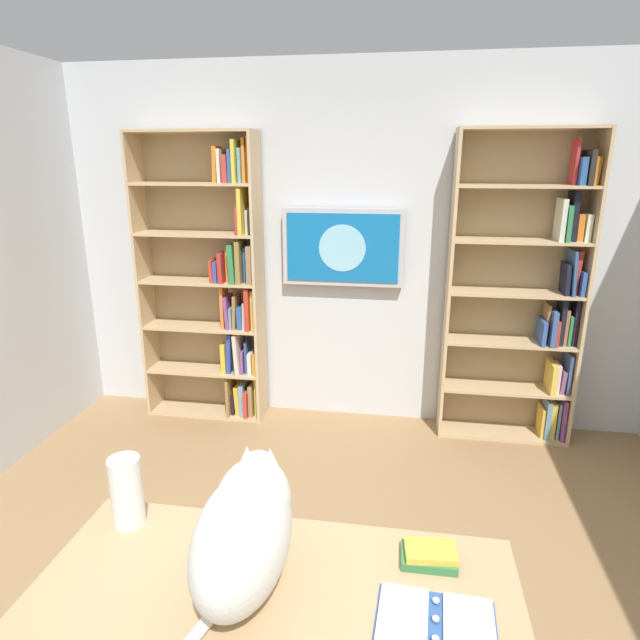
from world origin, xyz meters
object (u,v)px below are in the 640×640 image
at_px(cat, 246,527).
at_px(desk_book_stack, 429,555).
at_px(bookshelf_right, 217,285).
at_px(wall_mounted_tv, 343,247).
at_px(paper_towel_roll, 127,491).
at_px(bookshelf_left, 528,296).
at_px(desk, 275,622).
at_px(open_binder, 436,621).

xyz_separation_m(cat, desk_book_stack, (-0.55, -0.16, -0.16)).
xyz_separation_m(bookshelf_right, cat, (-1.00, 2.57, -0.12)).
height_order(wall_mounted_tv, cat, wall_mounted_tv).
distance_m(wall_mounted_tv, paper_towel_roll, 2.55).
bearing_deg(bookshelf_left, desk, 65.01).
xyz_separation_m(wall_mounted_tv, desk_book_stack, (-0.58, 2.49, -0.59)).
relative_size(bookshelf_right, desk, 1.51).
xyz_separation_m(bookshelf_left, desk_book_stack, (0.75, 2.41, -0.29)).
bearing_deg(cat, paper_towel_roll, -21.44).
relative_size(wall_mounted_tv, desk, 0.61).
bearing_deg(paper_towel_roll, bookshelf_right, -77.91).
bearing_deg(bookshelf_right, bookshelf_left, -179.90).
xyz_separation_m(wall_mounted_tv, desk, (-0.12, 2.69, -0.73)).
bearing_deg(bookshelf_left, cat, 63.10).
height_order(bookshelf_left, desk_book_stack, bookshelf_left).
height_order(wall_mounted_tv, desk, wall_mounted_tv).
bearing_deg(desk, paper_towel_roll, -21.60).
relative_size(desk, cat, 2.23).
distance_m(wall_mounted_tv, desk, 2.79).
xyz_separation_m(bookshelf_left, paper_towel_roll, (1.80, 2.38, -0.18)).
bearing_deg(paper_towel_roll, bookshelf_left, -127.06).
bearing_deg(bookshelf_right, desk, 112.70).
distance_m(bookshelf_right, open_binder, 3.09).
bearing_deg(bookshelf_left, open_binder, 74.32).
relative_size(desk, open_binder, 4.30).
xyz_separation_m(wall_mounted_tv, open_binder, (-0.59, 2.73, -0.60)).
bearing_deg(cat, open_binder, 171.93).
relative_size(bookshelf_left, cat, 3.36).
distance_m(desk, desk_book_stack, 0.52).
bearing_deg(open_binder, bookshelf_left, -105.68).
relative_size(desk, paper_towel_roll, 5.77).
height_order(bookshelf_right, paper_towel_roll, bookshelf_right).
relative_size(wall_mounted_tv, paper_towel_roll, 3.55).
xyz_separation_m(wall_mounted_tv, cat, (-0.03, 2.65, -0.42)).
bearing_deg(paper_towel_roll, cat, 158.56).
distance_m(bookshelf_left, bookshelf_right, 2.31).
xyz_separation_m(wall_mounted_tv, paper_towel_roll, (0.46, 2.46, -0.48)).
height_order(bookshelf_left, open_binder, bookshelf_left).
bearing_deg(bookshelf_left, bookshelf_right, 0.10).
xyz_separation_m(cat, open_binder, (-0.56, 0.08, -0.18)).
xyz_separation_m(desk, paper_towel_roll, (0.58, -0.23, 0.24)).
xyz_separation_m(bookshelf_left, desk, (1.22, 2.61, -0.43)).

